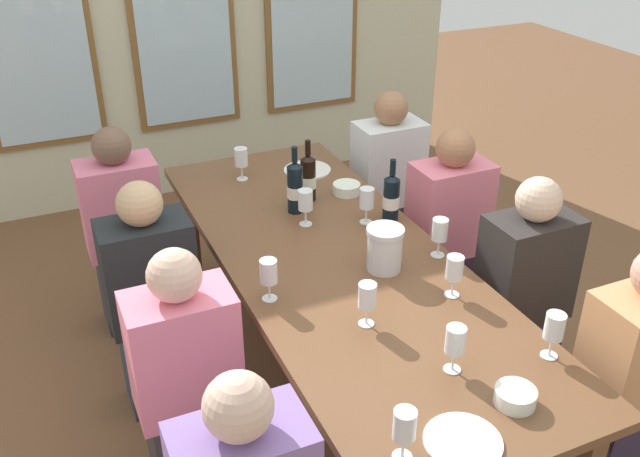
{
  "coord_description": "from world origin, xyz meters",
  "views": [
    {
      "loc": [
        -1.11,
        -2.29,
        2.28
      ],
      "look_at": [
        0.0,
        0.19,
        0.79
      ],
      "focal_mm": 39.27,
      "sensor_mm": 36.0,
      "label": 1
    }
  ],
  "objects_px": {
    "dining_table": "(338,272)",
    "seated_person_7": "(446,237)",
    "seated_person_3": "(387,189)",
    "wine_glass_5": "(404,427)",
    "metal_pitcher": "(385,249)",
    "seated_person_2": "(125,235)",
    "wine_glass_6": "(554,328)",
    "wine_glass_8": "(367,199)",
    "wine_bottle_0": "(296,187)",
    "seated_person_0": "(188,387)",
    "wine_bottle_2": "(308,177)",
    "tasting_bowl_1": "(347,189)",
    "seated_person_5": "(630,386)",
    "wine_glass_3": "(454,270)",
    "seated_person_1": "(522,299)",
    "white_plate_1": "(463,441)",
    "wine_glass_0": "(440,231)",
    "wine_glass_1": "(269,273)",
    "wine_glass_9": "(241,159)",
    "wine_glass_4": "(305,202)",
    "wine_bottle_1": "(391,197)",
    "wine_glass_7": "(367,298)",
    "tasting_bowl_0": "(515,397)",
    "wine_glass_2": "(455,342)",
    "white_plate_0": "(307,170)",
    "seated_person_6": "(153,304)"
  },
  "relations": [
    {
      "from": "seated_person_1",
      "to": "white_plate_1",
      "type": "bearing_deg",
      "value": -138.17
    },
    {
      "from": "wine_glass_9",
      "to": "seated_person_0",
      "type": "xyz_separation_m",
      "value": [
        -0.63,
        -1.22,
        -0.33
      ]
    },
    {
      "from": "seated_person_2",
      "to": "wine_glass_7",
      "type": "bearing_deg",
      "value": -65.89
    },
    {
      "from": "wine_glass_5",
      "to": "seated_person_2",
      "type": "bearing_deg",
      "value": 102.26
    },
    {
      "from": "white_plate_0",
      "to": "seated_person_7",
      "type": "height_order",
      "value": "seated_person_7"
    },
    {
      "from": "seated_person_0",
      "to": "seated_person_7",
      "type": "height_order",
      "value": "same"
    },
    {
      "from": "wine_bottle_2",
      "to": "wine_glass_8",
      "type": "height_order",
      "value": "wine_bottle_2"
    },
    {
      "from": "wine_glass_7",
      "to": "seated_person_3",
      "type": "xyz_separation_m",
      "value": [
        0.85,
        1.37,
        -0.33
      ]
    },
    {
      "from": "wine_bottle_2",
      "to": "seated_person_5",
      "type": "distance_m",
      "value": 1.68
    },
    {
      "from": "wine_bottle_2",
      "to": "tasting_bowl_1",
      "type": "bearing_deg",
      "value": -4.47
    },
    {
      "from": "wine_glass_4",
      "to": "wine_glass_5",
      "type": "relative_size",
      "value": 1.0
    },
    {
      "from": "metal_pitcher",
      "to": "wine_glass_1",
      "type": "distance_m",
      "value": 0.51
    },
    {
      "from": "white_plate_0",
      "to": "wine_glass_7",
      "type": "distance_m",
      "value": 1.4
    },
    {
      "from": "white_plate_1",
      "to": "metal_pitcher",
      "type": "bearing_deg",
      "value": 75.16
    },
    {
      "from": "tasting_bowl_0",
      "to": "seated_person_7",
      "type": "relative_size",
      "value": 0.12
    },
    {
      "from": "wine_glass_0",
      "to": "tasting_bowl_1",
      "type": "bearing_deg",
      "value": 97.24
    },
    {
      "from": "white_plate_0",
      "to": "seated_person_1",
      "type": "relative_size",
      "value": 0.23
    },
    {
      "from": "white_plate_0",
      "to": "seated_person_5",
      "type": "distance_m",
      "value": 1.92
    },
    {
      "from": "seated_person_3",
      "to": "wine_glass_5",
      "type": "bearing_deg",
      "value": -118.0
    },
    {
      "from": "wine_bottle_2",
      "to": "seated_person_5",
      "type": "xyz_separation_m",
      "value": [
        0.64,
        -1.52,
        -0.33
      ]
    },
    {
      "from": "wine_glass_4",
      "to": "seated_person_5",
      "type": "relative_size",
      "value": 0.16
    },
    {
      "from": "wine_glass_0",
      "to": "seated_person_7",
      "type": "bearing_deg",
      "value": 51.08
    },
    {
      "from": "wine_bottle_2",
      "to": "tasting_bowl_1",
      "type": "distance_m",
      "value": 0.22
    },
    {
      "from": "dining_table",
      "to": "seated_person_7",
      "type": "distance_m",
      "value": 0.81
    },
    {
      "from": "seated_person_5",
      "to": "wine_glass_3",
      "type": "bearing_deg",
      "value": 131.75
    },
    {
      "from": "white_plate_0",
      "to": "seated_person_3",
      "type": "xyz_separation_m",
      "value": [
        0.51,
        0.02,
        -0.22
      ]
    },
    {
      "from": "wine_glass_8",
      "to": "tasting_bowl_0",
      "type": "bearing_deg",
      "value": -95.75
    },
    {
      "from": "tasting_bowl_1",
      "to": "wine_glass_3",
      "type": "bearing_deg",
      "value": -91.35
    },
    {
      "from": "wine_glass_6",
      "to": "seated_person_3",
      "type": "bearing_deg",
      "value": 78.54
    },
    {
      "from": "white_plate_0",
      "to": "wine_bottle_0",
      "type": "bearing_deg",
      "value": -119.39
    },
    {
      "from": "white_plate_1",
      "to": "seated_person_3",
      "type": "distance_m",
      "value": 2.19
    },
    {
      "from": "tasting_bowl_1",
      "to": "seated_person_0",
      "type": "distance_m",
      "value": 1.37
    },
    {
      "from": "wine_glass_4",
      "to": "wine_glass_6",
      "type": "height_order",
      "value": "same"
    },
    {
      "from": "wine_glass_8",
      "to": "metal_pitcher",
      "type": "bearing_deg",
      "value": -107.04
    },
    {
      "from": "tasting_bowl_0",
      "to": "wine_glass_2",
      "type": "distance_m",
      "value": 0.25
    },
    {
      "from": "wine_glass_4",
      "to": "wine_bottle_1",
      "type": "bearing_deg",
      "value": -16.48
    },
    {
      "from": "seated_person_0",
      "to": "wine_bottle_2",
      "type": "bearing_deg",
      "value": 45.08
    },
    {
      "from": "tasting_bowl_1",
      "to": "wine_glass_0",
      "type": "height_order",
      "value": "wine_glass_0"
    },
    {
      "from": "wine_bottle_0",
      "to": "wine_glass_6",
      "type": "distance_m",
      "value": 1.41
    },
    {
      "from": "dining_table",
      "to": "wine_glass_3",
      "type": "bearing_deg",
      "value": -56.17
    },
    {
      "from": "white_plate_0",
      "to": "wine_bottle_1",
      "type": "relative_size",
      "value": 0.84
    },
    {
      "from": "dining_table",
      "to": "wine_glass_0",
      "type": "relative_size",
      "value": 14.3
    },
    {
      "from": "white_plate_1",
      "to": "wine_glass_9",
      "type": "bearing_deg",
      "value": 90.11
    },
    {
      "from": "wine_glass_7",
      "to": "wine_glass_9",
      "type": "distance_m",
      "value": 1.4
    },
    {
      "from": "metal_pitcher",
      "to": "seated_person_2",
      "type": "height_order",
      "value": "seated_person_2"
    },
    {
      "from": "metal_pitcher",
      "to": "wine_glass_5",
      "type": "bearing_deg",
      "value": -115.62
    },
    {
      "from": "wine_glass_0",
      "to": "wine_glass_7",
      "type": "relative_size",
      "value": 1.0
    },
    {
      "from": "wine_glass_8",
      "to": "wine_bottle_0",
      "type": "bearing_deg",
      "value": 136.7
    },
    {
      "from": "wine_glass_8",
      "to": "seated_person_6",
      "type": "height_order",
      "value": "seated_person_6"
    },
    {
      "from": "wine_bottle_2",
      "to": "wine_glass_1",
      "type": "bearing_deg",
      "value": -122.99
    }
  ]
}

